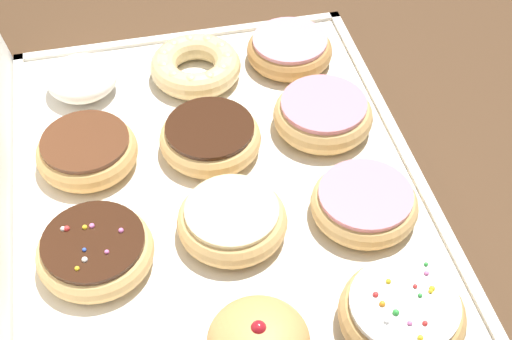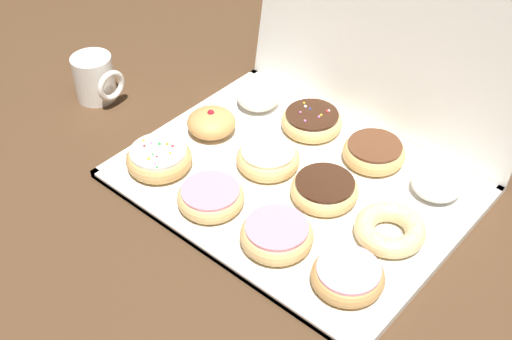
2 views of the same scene
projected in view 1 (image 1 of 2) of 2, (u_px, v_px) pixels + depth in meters
The scene contains 12 objects.
ground_plane at pixel (222, 195), 0.81m from camera, with size 3.00×3.00×0.00m, color #4C331E.
donut_box at pixel (222, 192), 0.81m from camera, with size 0.57×0.44×0.01m.
sprinkle_donut_0 at pixel (402, 314), 0.67m from camera, with size 0.12×0.12×0.04m.
pink_frosted_donut_1 at pixel (364, 203), 0.77m from camera, with size 0.11×0.11×0.04m.
pink_frosted_donut_2 at pixel (323, 114), 0.86m from camera, with size 0.12×0.12×0.04m.
pink_frosted_donut_3 at pixel (290, 49), 0.95m from camera, with size 0.11×0.11×0.04m.
glazed_ring_donut_5 at pixel (232, 220), 0.75m from camera, with size 0.11×0.11×0.04m.
chocolate_frosted_donut_6 at pixel (212, 137), 0.83m from camera, with size 0.12×0.12×0.04m.
cruller_donut_7 at pixel (196, 65), 0.92m from camera, with size 0.11×0.11×0.03m.
sprinkle_donut_9 at pixel (95, 251), 0.72m from camera, with size 0.12×0.12×0.04m.
chocolate_frosted_donut_10 at pixel (87, 151), 0.82m from camera, with size 0.11×0.11×0.04m.
powdered_filled_donut_11 at pixel (82, 78), 0.90m from camera, with size 0.09×0.09×0.04m.
Camera 1 is at (-0.53, 0.08, 0.61)m, focal length 51.99 mm.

